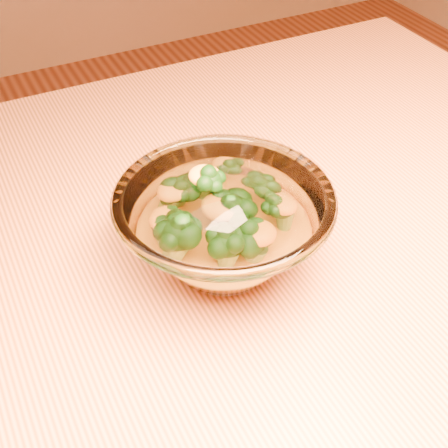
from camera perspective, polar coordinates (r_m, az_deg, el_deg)
The scene contains 4 objects.
table at distance 0.62m, azimuth -9.15°, elevation -13.91°, with size 1.20×0.80×0.75m.
glass_bowl at distance 0.55m, azimuth 0.00°, elevation -0.33°, with size 0.19×0.19×0.08m.
cheese_sauce at distance 0.56m, azimuth 0.00°, elevation -1.71°, with size 0.11×0.11×0.03m, color orange.
broccoli_heap at distance 0.54m, azimuth -0.81°, elevation 0.75°, with size 0.13×0.12×0.07m.
Camera 1 is at (-0.07, -0.36, 1.16)m, focal length 50.00 mm.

